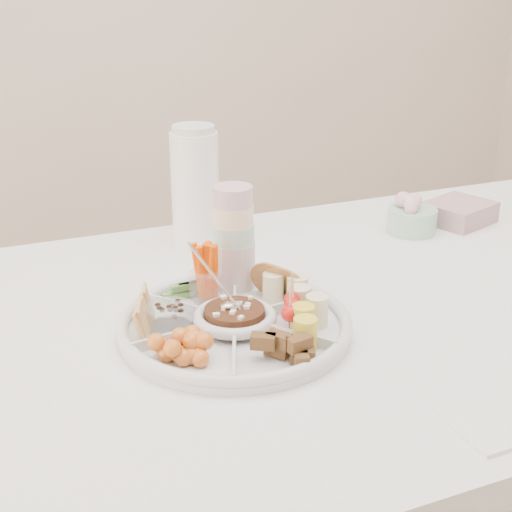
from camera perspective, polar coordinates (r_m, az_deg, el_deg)
name	(u,v)px	position (r m, az deg, el deg)	size (l,w,h in m)	color
dining_table	(374,456)	(1.56, 9.40, -15.53)	(1.52, 1.02, 0.76)	white
party_tray	(235,321)	(1.18, -1.73, -5.23)	(0.38, 0.38, 0.04)	silver
bean_dip	(235,317)	(1.17, -1.73, -4.91)	(0.10, 0.10, 0.04)	#4F280F
tortillas	(271,281)	(1.27, 1.23, -2.01)	(0.10, 0.10, 0.06)	olive
carrot_cucumber	(198,271)	(1.26, -4.66, -1.23)	(0.12, 0.12, 0.11)	#FC4F00
pita_raisins	(155,310)	(1.18, -8.10, -4.31)	(0.11, 0.11, 0.06)	#EEB96B
cherries	(190,348)	(1.07, -5.27, -7.36)	(0.12, 0.12, 0.05)	orange
granola_chunks	(277,347)	(1.07, 1.73, -7.31)	(0.10, 0.10, 0.04)	#4D351E
banana_tomato	(314,300)	(1.17, 4.66, -3.56)	(0.12, 0.12, 0.10)	#EFED78
cup_stack	(233,237)	(1.29, -1.84, 1.55)	(0.08, 0.08, 0.22)	#BCBCBC
thermos	(195,185)	(1.53, -4.90, 5.69)	(0.10, 0.10, 0.27)	white
flower_bowl	(412,215)	(1.66, 12.38, 3.26)	(0.11, 0.11, 0.08)	#8EC4A7
napkin_stack	(459,212)	(1.76, 15.91, 3.38)	(0.15, 0.13, 0.05)	#B78C92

